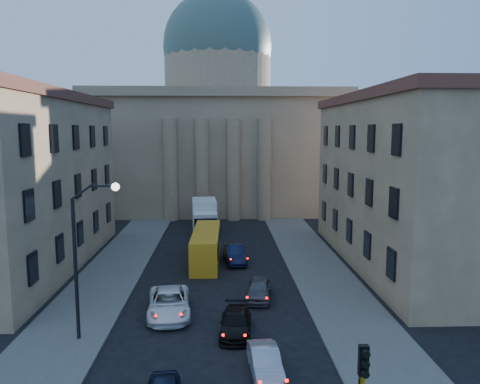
{
  "coord_description": "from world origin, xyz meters",
  "views": [
    {
      "loc": [
        0.44,
        -16.97,
        11.62
      ],
      "look_at": [
        1.82,
        17.07,
        7.07
      ],
      "focal_mm": 35.0,
      "sensor_mm": 36.0,
      "label": 1
    }
  ],
  "objects_px": {
    "street_lamp": "(85,248)",
    "box_truck": "(205,217)",
    "car_right_near": "(265,362)",
    "city_bus": "(206,245)"
  },
  "relations": [
    {
      "from": "street_lamp",
      "to": "box_truck",
      "type": "relative_size",
      "value": 1.29
    },
    {
      "from": "car_right_near",
      "to": "city_bus",
      "type": "xyz_separation_m",
      "value": [
        -3.41,
        19.54,
        0.86
      ]
    },
    {
      "from": "box_truck",
      "to": "street_lamp",
      "type": "bearing_deg",
      "value": -105.46
    },
    {
      "from": "street_lamp",
      "to": "city_bus",
      "type": "height_order",
      "value": "street_lamp"
    },
    {
      "from": "car_right_near",
      "to": "box_truck",
      "type": "relative_size",
      "value": 0.56
    },
    {
      "from": "street_lamp",
      "to": "box_truck",
      "type": "xyz_separation_m",
      "value": [
        5.5,
        27.3,
        -3.55
      ]
    },
    {
      "from": "street_lamp",
      "to": "car_right_near",
      "type": "bearing_deg",
      "value": -23.08
    },
    {
      "from": "street_lamp",
      "to": "city_bus",
      "type": "relative_size",
      "value": 0.89
    },
    {
      "from": "car_right_near",
      "to": "city_bus",
      "type": "distance_m",
      "value": 19.86
    },
    {
      "from": "street_lamp",
      "to": "box_truck",
      "type": "height_order",
      "value": "street_lamp"
    }
  ]
}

